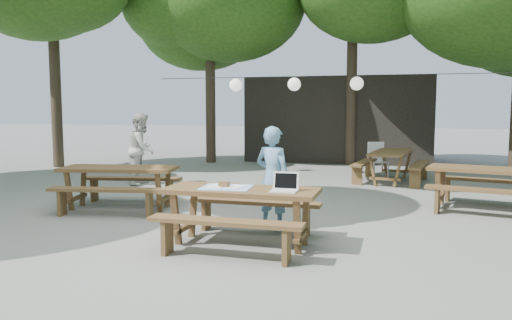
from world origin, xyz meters
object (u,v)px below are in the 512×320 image
object	(u,v)px
plastic_chair	(378,167)
second_person	(142,149)
picnic_table_nw	(119,187)
main_picnic_table	(241,216)
woman	(273,178)

from	to	relation	value
plastic_chair	second_person	bearing A→B (deg)	-175.88
picnic_table_nw	second_person	size ratio (longest dim) A/B	1.29
main_picnic_table	picnic_table_nw	xyz separation A→B (m)	(-2.80, 1.65, 0.00)
woman	second_person	xyz separation A→B (m)	(-4.01, 3.41, 0.07)
second_person	picnic_table_nw	bearing A→B (deg)	-167.21
main_picnic_table	picnic_table_nw	distance (m)	3.25
woman	second_person	size ratio (longest dim) A/B	0.92
picnic_table_nw	plastic_chair	bearing A→B (deg)	41.97
woman	plastic_chair	bearing A→B (deg)	-83.83
plastic_chair	woman	bearing A→B (deg)	-125.67
woman	second_person	bearing A→B (deg)	-22.80
picnic_table_nw	plastic_chair	xyz separation A→B (m)	(4.26, 5.53, -0.13)
woman	plastic_chair	size ratio (longest dim) A/B	1.70
woman	plastic_chair	xyz separation A→B (m)	(1.27, 6.25, -0.51)
main_picnic_table	woman	distance (m)	1.02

